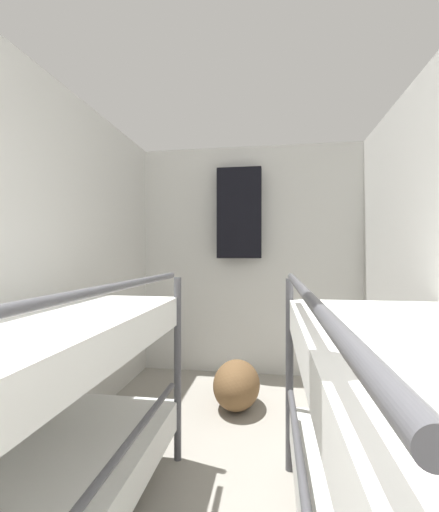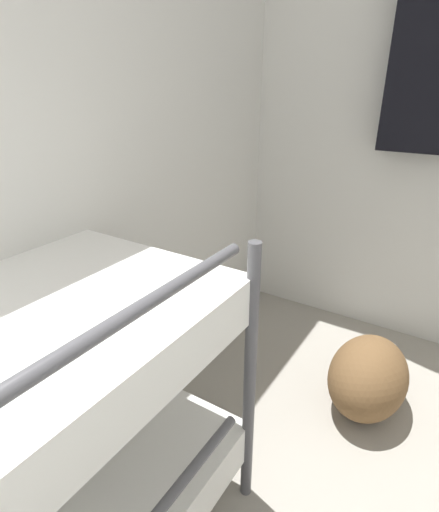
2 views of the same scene
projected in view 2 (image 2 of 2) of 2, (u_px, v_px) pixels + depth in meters
duffel_bag at (368, 377)px, 1.99m from camera, size 0.37×0.53×0.37m
hanging_coat at (438, 59)px, 1.97m from camera, size 0.44×0.12×0.90m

